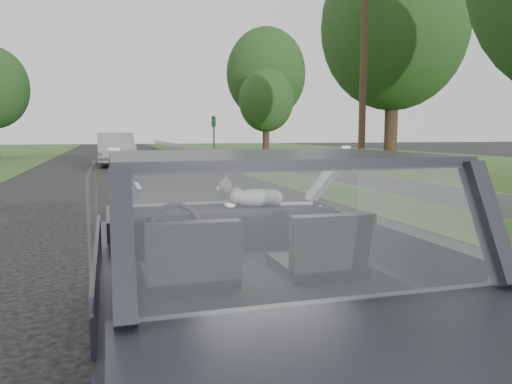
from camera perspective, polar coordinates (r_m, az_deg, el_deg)
ground at (r=3.44m, az=-1.02°, el=-20.09°), size 140.00×140.00×0.00m
subject_car at (r=3.17m, az=-1.05°, el=-8.34°), size 1.80×4.00×1.45m
dashboard at (r=3.74m, az=-3.63°, el=-4.07°), size 1.58×0.45×0.30m
driver_seat at (r=2.78m, az=-7.47°, el=-7.29°), size 0.50×0.72×0.42m
passenger_seat at (r=3.01m, az=7.86°, el=-6.22°), size 0.50×0.72×0.42m
steering_wheel at (r=3.37m, az=-9.16°, el=-4.13°), size 0.36×0.36×0.04m
cat at (r=3.75m, az=0.06°, el=-0.52°), size 0.54×0.21×0.24m
guardrail at (r=13.96m, az=4.98°, el=2.76°), size 0.05×90.00×0.32m
other_car at (r=24.89m, az=-15.75°, el=4.75°), size 1.99×4.79×1.56m
highway_sign at (r=28.23m, az=-4.83°, el=6.12°), size 0.48×0.95×2.48m
utility_pole at (r=18.07m, az=12.17°, el=13.56°), size 0.31×0.31×7.47m
tree_1 at (r=22.18m, az=15.40°, el=14.39°), size 7.14×7.14×9.16m
tree_2 at (r=36.10m, az=1.17°, el=9.03°), size 4.49×4.49×5.95m
tree_3 at (r=40.89m, az=1.15°, el=11.36°), size 8.31×8.31×9.64m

